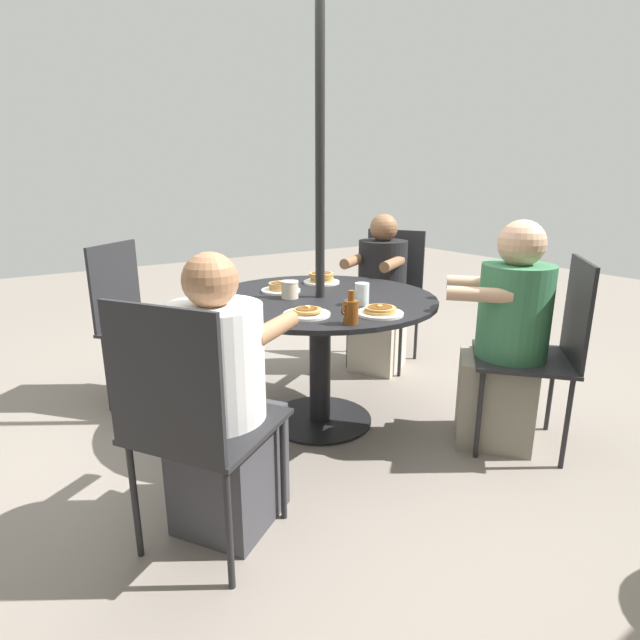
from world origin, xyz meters
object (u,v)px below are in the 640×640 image
at_px(diner_north, 505,346).
at_px(pancake_plate_d, 322,279).
at_px(patio_chair_north, 545,344).
at_px(patio_chair_south, 136,314).
at_px(pancake_plate_a, 307,313).
at_px(pancake_plate_c, 380,311).
at_px(diner_west, 223,409).
at_px(patio_table, 320,324).
at_px(pancake_plate_b, 281,288).
at_px(coffee_cup, 290,289).
at_px(patio_chair_east, 389,288).
at_px(drinking_glass_a, 362,294).
at_px(patio_chair_west, 191,416).
at_px(syrup_bottle, 351,311).
at_px(diner_east, 380,300).

height_order(diner_north, pancake_plate_d, diner_north).
bearing_deg(patio_chair_north, patio_chair_south, 89.66).
xyz_separation_m(diner_north, pancake_plate_a, (0.91, -0.43, 0.21)).
bearing_deg(pancake_plate_c, pancake_plate_d, -103.71).
distance_m(diner_north, patio_chair_south, 2.10).
relative_size(diner_north, diner_west, 1.05).
distance_m(patio_table, pancake_plate_b, 0.31).
xyz_separation_m(patio_table, coffee_cup, (0.15, -0.06, 0.20)).
bearing_deg(diner_west, patio_chair_east, 87.89).
height_order(coffee_cup, drinking_glass_a, drinking_glass_a).
bearing_deg(patio_chair_west, pancake_plate_d, 95.11).
xyz_separation_m(diner_north, patio_chair_east, (-0.35, -1.27, 0.03)).
distance_m(pancake_plate_c, drinking_glass_a, 0.21).
distance_m(patio_table, syrup_bottle, 0.58).
relative_size(diner_east, coffee_cup, 11.88).
xyz_separation_m(patio_chair_north, pancake_plate_a, (1.03, -0.56, 0.19)).
xyz_separation_m(diner_north, patio_chair_west, (1.60, -0.08, 0.03)).
height_order(patio_chair_west, pancake_plate_d, patio_chair_west).
relative_size(patio_table, coffee_cup, 13.38).
distance_m(patio_table, patio_chair_west, 1.14).
bearing_deg(pancake_plate_c, patio_table, -86.74).
xyz_separation_m(patio_chair_south, patio_chair_west, (0.20, 1.49, 0.00)).
bearing_deg(coffee_cup, pancake_plate_b, -103.88).
relative_size(pancake_plate_a, coffee_cup, 2.34).
bearing_deg(diner_north, pancake_plate_d, 70.97).
distance_m(patio_chair_west, coffee_cup, 1.09).
distance_m(diner_east, syrup_bottle, 1.43).
distance_m(patio_chair_south, pancake_plate_b, 0.92).
height_order(diner_west, pancake_plate_b, diner_west).
distance_m(diner_north, diner_east, 1.20).
bearing_deg(coffee_cup, diner_west, 42.39).
bearing_deg(patio_chair_north, patio_chair_east, 38.71).
xyz_separation_m(diner_north, diner_west, (1.44, -0.18, -0.03)).
xyz_separation_m(diner_north, drinking_glass_a, (0.57, -0.45, 0.25)).
distance_m(pancake_plate_a, syrup_bottle, 0.24).
xyz_separation_m(pancake_plate_b, syrup_bottle, (0.07, 0.74, 0.04)).
height_order(patio_table, diner_north, diner_north).
relative_size(patio_chair_north, pancake_plate_a, 4.46).
bearing_deg(diner_north, patio_chair_east, 32.43).
xyz_separation_m(pancake_plate_a, pancake_plate_d, (-0.48, -0.58, 0.01)).
bearing_deg(syrup_bottle, patio_table, -109.43).
bearing_deg(patio_chair_north, diner_west, 126.25).
bearing_deg(diner_west, pancake_plate_b, 104.23).
height_order(diner_north, pancake_plate_b, diner_north).
bearing_deg(syrup_bottle, patio_chair_north, 160.18).
height_order(diner_east, drinking_glass_a, diner_east).
distance_m(patio_chair_south, pancake_plate_a, 1.26).
xyz_separation_m(patio_chair_west, pancake_plate_a, (-0.69, -0.35, 0.19)).
relative_size(patio_chair_north, diner_west, 0.89).
height_order(patio_table, pancake_plate_c, pancake_plate_c).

